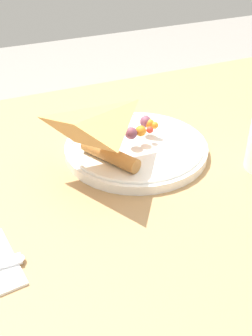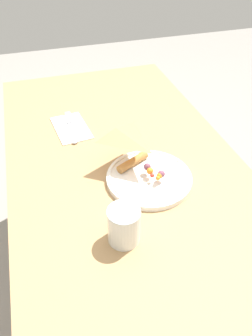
% 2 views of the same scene
% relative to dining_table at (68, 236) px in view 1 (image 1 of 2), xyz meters
% --- Properties ---
extents(dining_table, '(1.26, 0.70, 0.73)m').
position_rel_dining_table_xyz_m(dining_table, '(0.00, 0.00, 0.00)').
color(dining_table, '#A87F51').
rests_on(dining_table, ground_plane).
extents(plate_pizza, '(0.24, 0.24, 0.05)m').
position_rel_dining_table_xyz_m(plate_pizza, '(0.14, 0.04, 0.12)').
color(plate_pizza, white).
rests_on(plate_pizza, dining_table).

